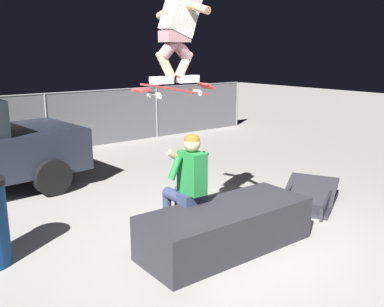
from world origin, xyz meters
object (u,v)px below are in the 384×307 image
at_px(skater_airborne, 179,26).
at_px(kicker_ramp, 308,199).
at_px(ledge_box_main, 226,227).
at_px(skateboard, 175,90).
at_px(person_sitting_on_ledge, 187,181).

height_order(skater_airborne, kicker_ramp, skater_airborne).
xyz_separation_m(ledge_box_main, kicker_ramp, (2.02, 0.35, -0.19)).
bearing_deg(kicker_ramp, skateboard, 177.39).
distance_m(skater_airborne, kicker_ramp, 3.41).
relative_size(skateboard, skater_airborne, 0.91).
distance_m(skateboard, kicker_ramp, 3.00).
bearing_deg(skater_airborne, kicker_ramp, -2.70).
bearing_deg(skateboard, skater_airborne, 0.76).
relative_size(skater_airborne, kicker_ramp, 0.79).
relative_size(ledge_box_main, person_sitting_on_ledge, 1.55).
xyz_separation_m(person_sitting_on_ledge, skateboard, (-0.16, -0.01, 1.09)).
bearing_deg(skater_airborne, person_sitting_on_ledge, 4.96).
height_order(ledge_box_main, skateboard, skateboard).
height_order(skateboard, kicker_ramp, skateboard).
bearing_deg(ledge_box_main, person_sitting_on_ledge, 115.74).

